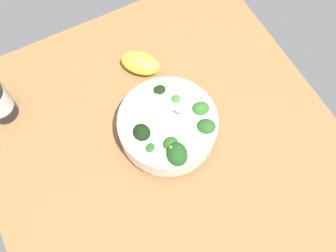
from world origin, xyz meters
The scene contains 3 objects.
ground_plane centered at (0.00, 0.00, -1.62)cm, with size 65.47×65.47×3.23cm, color brown.
bowl_of_broccoli centered at (1.73, -0.30, 4.07)cm, with size 18.27×18.63×8.69cm.
lemon_wedge centered at (3.66, 15.93, 1.94)cm, with size 8.32×4.92×3.88cm, color yellow.
Camera 1 is at (-11.81, -25.74, 67.63)cm, focal length 40.62 mm.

